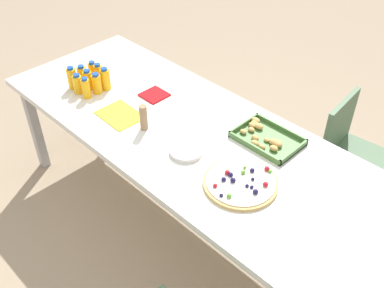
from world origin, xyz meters
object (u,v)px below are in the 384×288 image
Objects in this scene: juice_bottle_3 at (82,75)px; juice_bottle_6 at (93,71)px; juice_bottle_8 at (105,79)px; cardboard_tube at (143,118)px; snack_tray at (266,138)px; party_table at (193,141)px; plate_stack at (186,151)px; juice_bottle_4 at (88,80)px; fruit_pizza at (241,182)px; napkin_stack at (154,95)px; paper_folder at (120,115)px; juice_bottle_5 at (97,84)px; juice_bottle_1 at (78,84)px; juice_bottle_7 at (99,74)px; juice_bottle_2 at (86,88)px; juice_bottle_0 at (72,78)px; chair_far_right at (352,151)px.

juice_bottle_3 is 0.08m from juice_bottle_6.
cardboard_tube is (0.50, -0.10, 0.01)m from juice_bottle_8.
party_table is at bearing -143.60° from snack_tray.
party_table is 0.19m from plate_stack.
juice_bottle_4 is at bearing -161.50° from snack_tray.
fruit_pizza is 2.47× the size of napkin_stack.
fruit_pizza is at bearing 3.91° from paper_folder.
juice_bottle_3 is 0.86× the size of cardboard_tube.
juice_bottle_5 is at bearing 178.66° from plate_stack.
juice_bottle_8 is (0.09, 0.15, 0.01)m from juice_bottle_1.
juice_bottle_6 reaches higher than snack_tray.
plate_stack is (-0.23, -0.39, -0.00)m from snack_tray.
party_table is 0.84m from juice_bottle_1.
juice_bottle_8 is at bearing -163.89° from snack_tray.
juice_bottle_7 reaches higher than fruit_pizza.
paper_folder is at bearing -22.53° from juice_bottle_8.
cardboard_tube is at bearing -176.53° from fruit_pizza.
party_table is at bearing 16.01° from juice_bottle_2.
juice_bottle_0 is at bearing -176.64° from cardboard_tube.
napkin_stack is at bearing 33.43° from juice_bottle_4.
paper_folder is (-0.52, -0.04, -0.01)m from plate_stack.
juice_bottle_0 is at bearing -176.58° from fruit_pizza.
juice_bottle_3 is 0.51× the size of paper_folder.
fruit_pizza is (1.26, -0.07, -0.05)m from juice_bottle_7.
juice_bottle_4 is 0.11m from juice_bottle_8.
juice_bottle_6 reaches higher than paper_folder.
juice_bottle_6 is 0.75× the size of plate_stack.
napkin_stack is at bearing 28.15° from juice_bottle_3.
juice_bottle_5 is 1.04× the size of juice_bottle_6.
snack_tray is 2.36× the size of napkin_stack.
juice_bottle_5 reaches higher than snack_tray.
party_table is 0.91m from juice_bottle_0.
fruit_pizza is at bearing 3.47° from cardboard_tube.
fruit_pizza is at bearing -14.10° from napkin_stack.
juice_bottle_1 is (-1.41, -1.02, 0.32)m from chair_far_right.
juice_bottle_1 is at bearing -92.16° from juice_bottle_4.
juice_bottle_5 is 0.50m from cardboard_tube.
plate_stack is (0.10, -0.15, 0.07)m from party_table.
juice_bottle_0 is 0.16m from juice_bottle_2.
juice_bottle_8 reaches higher than chair_far_right.
juice_bottle_7 reaches higher than paper_folder.
cardboard_tube is at bearing 5.42° from paper_folder.
juice_bottle_1 is at bearing -175.92° from paper_folder.
cardboard_tube is (0.50, 0.04, 0.01)m from juice_bottle_2.
plate_stack is at bearing -5.81° from juice_bottle_7.
juice_bottle_3 is at bearing -134.01° from juice_bottle_7.
cardboard_tube reaches higher than napkin_stack.
napkin_stack is (0.36, 0.31, -0.06)m from juice_bottle_1.
juice_bottle_2 is 0.93× the size of juice_bottle_8.
juice_bottle_1 is at bearing -175.46° from cardboard_tube.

